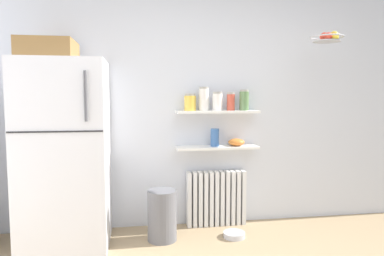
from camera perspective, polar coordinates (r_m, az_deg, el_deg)
back_wall at (r=3.75m, az=2.93°, el=4.48°), size 7.04×0.10×2.60m
refrigerator at (r=3.37m, az=-19.71°, el=-3.32°), size 0.74×0.73×1.82m
radiator at (r=3.78m, az=3.88°, el=-11.15°), size 0.61×0.12×0.57m
wall_shelf_lower at (r=3.64m, az=4.04°, el=-3.13°), size 0.84×0.22×0.02m
wall_shelf_upper at (r=3.61m, az=4.08°, el=2.60°), size 0.84×0.22×0.02m
storage_jar_0 at (r=3.55m, az=-0.31°, el=4.12°), size 0.12×0.12×0.17m
storage_jar_1 at (r=3.57m, az=1.91°, el=4.67°), size 0.10×0.10×0.24m
storage_jar_2 at (r=3.60m, az=4.09°, el=4.28°), size 0.10×0.10×0.19m
storage_jar_3 at (r=3.64m, az=6.23°, el=4.23°), size 0.08×0.08×0.18m
storage_jar_4 at (r=3.67m, az=8.33°, el=4.43°), size 0.10×0.10×0.21m
vase at (r=3.62m, az=3.68°, el=-1.53°), size 0.09×0.09×0.18m
shelf_bowl at (r=3.68m, az=7.11°, el=-2.27°), size 0.17×0.17×0.08m
trash_bin at (r=3.42m, az=-4.80°, el=-13.75°), size 0.27×0.27×0.47m
pet_food_bowl at (r=3.57m, az=6.76°, el=-16.59°), size 0.21×0.21×0.05m
hanging_fruit_basket at (r=3.68m, az=20.96°, el=13.38°), size 0.31×0.31×0.10m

